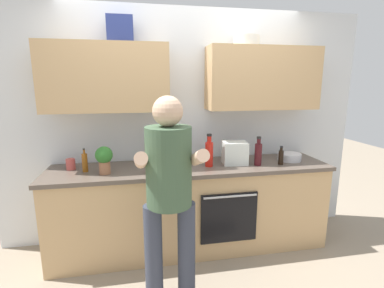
{
  "coord_description": "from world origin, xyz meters",
  "views": [
    {
      "loc": [
        -0.52,
        -2.75,
        1.72
      ],
      "look_at": [
        -0.01,
        -0.1,
        1.15
      ],
      "focal_mm": 26.73,
      "sensor_mm": 36.0,
      "label": 1
    }
  ],
  "objects_px": {
    "bottle_wine": "(258,153)",
    "cup_ceramic": "(71,164)",
    "bottle_syrup": "(85,162)",
    "bottle_soy": "(281,157)",
    "bottle_hotsauce": "(209,153)",
    "bottle_water": "(184,152)",
    "potted_herb": "(104,158)",
    "mixing_bowl": "(289,157)",
    "knife_block": "(161,153)",
    "grocery_bag_produce": "(235,153)",
    "cup_coffee": "(150,168)",
    "person_standing": "(169,187)"
  },
  "relations": [
    {
      "from": "cup_ceramic",
      "to": "bottle_water",
      "type": "bearing_deg",
      "value": -2.52
    },
    {
      "from": "person_standing",
      "to": "grocery_bag_produce",
      "type": "distance_m",
      "value": 1.07
    },
    {
      "from": "bottle_soy",
      "to": "knife_block",
      "type": "distance_m",
      "value": 1.24
    },
    {
      "from": "bottle_soy",
      "to": "grocery_bag_produce",
      "type": "xyz_separation_m",
      "value": [
        -0.46,
        0.12,
        0.03
      ]
    },
    {
      "from": "bottle_water",
      "to": "grocery_bag_produce",
      "type": "distance_m",
      "value": 0.53
    },
    {
      "from": "mixing_bowl",
      "to": "cup_ceramic",
      "type": "bearing_deg",
      "value": 177.92
    },
    {
      "from": "bottle_soy",
      "to": "bottle_wine",
      "type": "bearing_deg",
      "value": 176.1
    },
    {
      "from": "bottle_syrup",
      "to": "cup_coffee",
      "type": "relative_size",
      "value": 2.08
    },
    {
      "from": "cup_ceramic",
      "to": "bottle_hotsauce",
      "type": "bearing_deg",
      "value": -6.15
    },
    {
      "from": "bottle_water",
      "to": "mixing_bowl",
      "type": "xyz_separation_m",
      "value": [
        1.16,
        -0.03,
        -0.09
      ]
    },
    {
      "from": "bottle_syrup",
      "to": "cup_ceramic",
      "type": "xyz_separation_m",
      "value": [
        -0.15,
        0.1,
        -0.04
      ]
    },
    {
      "from": "bottle_syrup",
      "to": "potted_herb",
      "type": "relative_size",
      "value": 0.87
    },
    {
      "from": "cup_ceramic",
      "to": "bottle_soy",
      "type": "bearing_deg",
      "value": -5.94
    },
    {
      "from": "cup_coffee",
      "to": "cup_ceramic",
      "type": "relative_size",
      "value": 1.02
    },
    {
      "from": "potted_herb",
      "to": "grocery_bag_produce",
      "type": "height_order",
      "value": "potted_herb"
    },
    {
      "from": "person_standing",
      "to": "cup_ceramic",
      "type": "distance_m",
      "value": 1.21
    },
    {
      "from": "knife_block",
      "to": "cup_coffee",
      "type": "bearing_deg",
      "value": -111.6
    },
    {
      "from": "bottle_syrup",
      "to": "cup_ceramic",
      "type": "distance_m",
      "value": 0.19
    },
    {
      "from": "person_standing",
      "to": "bottle_hotsauce",
      "type": "bearing_deg",
      "value": 55.3
    },
    {
      "from": "bottle_water",
      "to": "grocery_bag_produce",
      "type": "relative_size",
      "value": 1.25
    },
    {
      "from": "potted_herb",
      "to": "bottle_syrup",
      "type": "bearing_deg",
      "value": 152.63
    },
    {
      "from": "mixing_bowl",
      "to": "potted_herb",
      "type": "xyz_separation_m",
      "value": [
        -1.93,
        -0.12,
        0.11
      ]
    },
    {
      "from": "bottle_syrup",
      "to": "bottle_soy",
      "type": "height_order",
      "value": "bottle_syrup"
    },
    {
      "from": "bottle_soy",
      "to": "bottle_water",
      "type": "bearing_deg",
      "value": 170.25
    },
    {
      "from": "person_standing",
      "to": "bottle_soy",
      "type": "distance_m",
      "value": 1.38
    },
    {
      "from": "bottle_wine",
      "to": "knife_block",
      "type": "distance_m",
      "value": 1.0
    },
    {
      "from": "person_standing",
      "to": "bottle_syrup",
      "type": "relative_size",
      "value": 7.27
    },
    {
      "from": "person_standing",
      "to": "mixing_bowl",
      "type": "distance_m",
      "value": 1.59
    },
    {
      "from": "knife_block",
      "to": "potted_herb",
      "type": "height_order",
      "value": "knife_block"
    },
    {
      "from": "knife_block",
      "to": "grocery_bag_produce",
      "type": "bearing_deg",
      "value": -11.7
    },
    {
      "from": "bottle_hotsauce",
      "to": "bottle_water",
      "type": "height_order",
      "value": "bottle_hotsauce"
    },
    {
      "from": "mixing_bowl",
      "to": "bottle_syrup",
      "type": "bearing_deg",
      "value": -179.43
    },
    {
      "from": "grocery_bag_produce",
      "to": "potted_herb",
      "type": "bearing_deg",
      "value": -175.58
    },
    {
      "from": "knife_block",
      "to": "potted_herb",
      "type": "xyz_separation_m",
      "value": [
        -0.54,
        -0.26,
        0.04
      ]
    },
    {
      "from": "bottle_hotsauce",
      "to": "cup_ceramic",
      "type": "distance_m",
      "value": 1.36
    },
    {
      "from": "cup_ceramic",
      "to": "mixing_bowl",
      "type": "height_order",
      "value": "cup_ceramic"
    },
    {
      "from": "bottle_soy",
      "to": "knife_block",
      "type": "xyz_separation_m",
      "value": [
        -1.21,
        0.27,
        0.03
      ]
    },
    {
      "from": "mixing_bowl",
      "to": "grocery_bag_produce",
      "type": "distance_m",
      "value": 0.64
    },
    {
      "from": "bottle_hotsauce",
      "to": "bottle_water",
      "type": "bearing_deg",
      "value": 157.93
    },
    {
      "from": "person_standing",
      "to": "potted_herb",
      "type": "bearing_deg",
      "value": 129.57
    },
    {
      "from": "bottle_wine",
      "to": "grocery_bag_produce",
      "type": "relative_size",
      "value": 1.21
    },
    {
      "from": "cup_ceramic",
      "to": "mixing_bowl",
      "type": "distance_m",
      "value": 2.27
    },
    {
      "from": "bottle_syrup",
      "to": "grocery_bag_produce",
      "type": "distance_m",
      "value": 1.49
    },
    {
      "from": "cup_ceramic",
      "to": "potted_herb",
      "type": "height_order",
      "value": "potted_herb"
    },
    {
      "from": "bottle_soy",
      "to": "bottle_hotsauce",
      "type": "xyz_separation_m",
      "value": [
        -0.75,
        0.07,
        0.06
      ]
    },
    {
      "from": "potted_herb",
      "to": "cup_ceramic",
      "type": "bearing_deg",
      "value": 149.39
    },
    {
      "from": "bottle_soy",
      "to": "potted_herb",
      "type": "bearing_deg",
      "value": 179.46
    },
    {
      "from": "bottle_wine",
      "to": "cup_coffee",
      "type": "height_order",
      "value": "bottle_wine"
    },
    {
      "from": "bottle_hotsauce",
      "to": "potted_herb",
      "type": "relative_size",
      "value": 1.29
    },
    {
      "from": "bottle_wine",
      "to": "cup_ceramic",
      "type": "bearing_deg",
      "value": 173.8
    }
  ]
}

